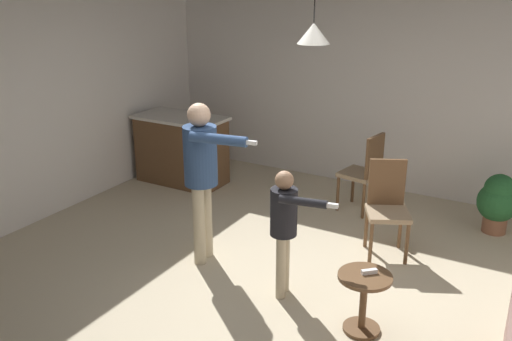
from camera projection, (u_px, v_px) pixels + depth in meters
ground at (267, 293)px, 5.12m from camera, size 7.68×7.68×0.00m
wall_back at (384, 90)px, 7.28m from camera, size 6.40×0.10×2.70m
wall_left at (17, 111)px, 6.16m from camera, size 0.10×6.40×2.70m
kitchen_counter at (182, 149)px, 7.72m from camera, size 1.26×0.66×0.95m
side_table_by_couch at (364, 296)px, 4.49m from camera, size 0.44×0.44×0.52m
person_adult at (202, 166)px, 5.40m from camera, size 0.84×0.47×1.65m
person_child at (285, 220)px, 4.87m from camera, size 0.64×0.34×1.21m
dining_chair_by_counter at (365, 170)px, 6.71m from camera, size 0.49×0.49×1.00m
dining_chair_near_wall at (387, 204)px, 5.71m from camera, size 0.56×0.56×1.00m
potted_plant_corner at (498, 201)px, 6.22m from camera, size 0.45×0.45×0.70m
spare_remote_on_table at (369, 272)px, 4.44m from camera, size 0.12×0.12×0.04m
ceiling_light_pendant at (314, 33)px, 5.34m from camera, size 0.32×0.32×0.55m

